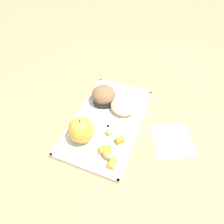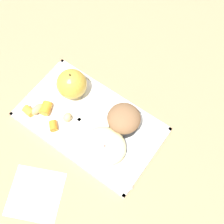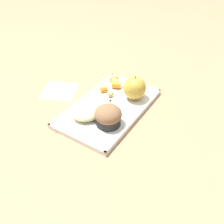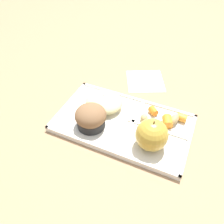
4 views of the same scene
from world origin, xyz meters
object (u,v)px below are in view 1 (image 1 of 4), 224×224
object	(u,v)px
lunch_tray	(107,121)
green_apple	(82,130)
bran_muffin	(104,96)
plastic_fork	(125,96)

from	to	relation	value
lunch_tray	green_apple	distance (m)	0.12
green_apple	bran_muffin	size ratio (longest dim) A/B	1.04
lunch_tray	bran_muffin	world-z (taller)	bran_muffin
green_apple	bran_muffin	bearing A→B (deg)	0.00
lunch_tray	green_apple	xyz separation A→B (m)	(-0.09, 0.05, 0.05)
bran_muffin	plastic_fork	bearing A→B (deg)	-49.05
lunch_tray	bran_muffin	distance (m)	0.10
lunch_tray	plastic_fork	size ratio (longest dim) A/B	2.94
bran_muffin	plastic_fork	distance (m)	0.09
green_apple	plastic_fork	world-z (taller)	green_apple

